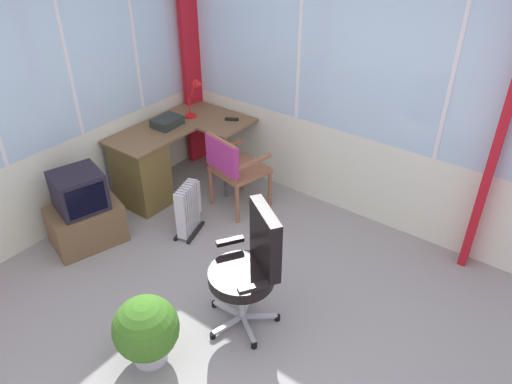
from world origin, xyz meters
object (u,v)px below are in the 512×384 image
object	(u,v)px
space_heater	(189,208)
tv_remote	(232,119)
potted_plant	(146,330)
desk_lamp	(197,92)
wooden_armchair	(231,164)
tv_on_stand	(84,213)
office_chair	(251,263)
desk	(147,167)
paper_tray	(167,122)

from	to	relation	value
space_heater	tv_remote	bearing A→B (deg)	15.49
tv_remote	potted_plant	size ratio (longest dim) A/B	0.27
space_heater	potted_plant	size ratio (longest dim) A/B	0.97
space_heater	potted_plant	world-z (taller)	potted_plant
desk_lamp	potted_plant	size ratio (longest dim) A/B	0.75
tv_remote	space_heater	world-z (taller)	tv_remote
desk_lamp	wooden_armchair	distance (m)	0.96
wooden_armchair	tv_on_stand	xyz separation A→B (m)	(-1.25, 0.75, -0.21)
office_chair	potted_plant	xyz separation A→B (m)	(-0.75, 0.36, -0.29)
desk	wooden_armchair	world-z (taller)	wooden_armchair
desk	tv_on_stand	size ratio (longest dim) A/B	1.83
desk	paper_tray	xyz separation A→B (m)	(0.37, 0.01, 0.38)
desk	potted_plant	size ratio (longest dim) A/B	2.54
tv_remote	office_chair	size ratio (longest dim) A/B	0.15
desk	potted_plant	distance (m)	2.12
paper_tray	space_heater	world-z (taller)	paper_tray
space_heater	wooden_armchair	bearing A→B (deg)	-9.74
paper_tray	wooden_armchair	world-z (taller)	wooden_armchair
potted_plant	desk	bearing A→B (deg)	47.01
wooden_armchair	office_chair	bearing A→B (deg)	-134.94
wooden_armchair	space_heater	world-z (taller)	wooden_armchair
wooden_armchair	potted_plant	distance (m)	1.99
desk	desk_lamp	distance (m)	0.97
paper_tray	tv_on_stand	bearing A→B (deg)	-176.10
paper_tray	desk	bearing A→B (deg)	-177.98
tv_remote	tv_on_stand	size ratio (longest dim) A/B	0.20
paper_tray	desk_lamp	bearing A→B (deg)	-12.19
tv_remote	paper_tray	world-z (taller)	paper_tray
wooden_armchair	tv_on_stand	world-z (taller)	wooden_armchair
space_heater	tv_on_stand	bearing A→B (deg)	137.02
desk	tv_on_stand	bearing A→B (deg)	-175.30
desk	desk_lamp	size ratio (longest dim) A/B	3.37
office_chair	potted_plant	bearing A→B (deg)	154.23
wooden_armchair	tv_on_stand	size ratio (longest dim) A/B	1.12
wooden_armchair	office_chair	world-z (taller)	office_chair
paper_tray	potted_plant	world-z (taller)	paper_tray
space_heater	desk	bearing A→B (deg)	78.59
space_heater	potted_plant	bearing A→B (deg)	-147.71
tv_remote	office_chair	bearing A→B (deg)	-166.87
wooden_armchair	space_heater	size ratio (longest dim) A/B	1.61
desk_lamp	desk	bearing A→B (deg)	174.60
office_chair	potted_plant	distance (m)	0.88
desk_lamp	paper_tray	xyz separation A→B (m)	(-0.39, 0.08, -0.23)
office_chair	potted_plant	size ratio (longest dim) A/B	1.87
desk	office_chair	size ratio (longest dim) A/B	1.36
desk_lamp	space_heater	distance (m)	1.34
desk_lamp	tv_on_stand	xyz separation A→B (m)	(-1.61, 0.00, -0.68)
tv_remote	potted_plant	bearing A→B (deg)	175.61
tv_on_stand	potted_plant	distance (m)	1.59
paper_tray	tv_on_stand	size ratio (longest dim) A/B	0.39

